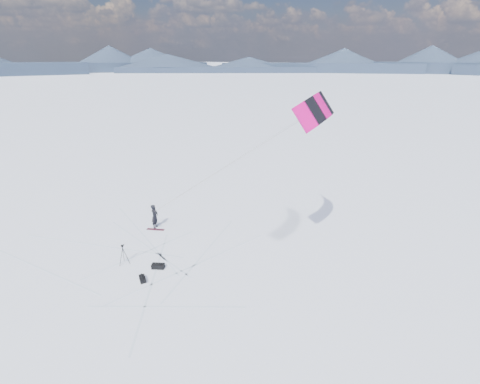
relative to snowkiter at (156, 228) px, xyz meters
The scene contains 9 objects.
ground 4.09m from the snowkiter, 72.20° to the right, with size 1800.00×1800.00×0.00m, color white.
horizon_hills 6.00m from the snowkiter, 72.20° to the right, with size 704.84×706.81×10.09m.
snow_tracks 4.66m from the snowkiter, 81.55° to the right, with size 17.62×14.39×0.01m.
snowkiter is the anchor object (origin of this frame).
snowboard 0.36m from the snowkiter, 52.74° to the right, with size 1.37×0.26×0.04m, color maroon.
tripod 5.20m from the snowkiter, 73.36° to the right, with size 0.67×0.64×1.36m.
gear_bag_a 5.77m from the snowkiter, 49.49° to the right, with size 0.88×0.65×0.36m.
gear_bag_b 6.94m from the snowkiter, 57.32° to the right, with size 0.73×0.68×0.31m.
power_kite 15.30m from the snowkiter, ahead, with size 12.89×5.71×9.28m.
Camera 1 is at (15.32, -14.92, 12.37)m, focal length 26.00 mm.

